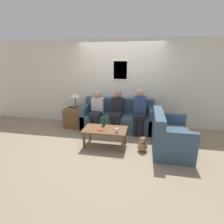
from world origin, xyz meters
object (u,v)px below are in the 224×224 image
at_px(person_left, 97,109).
at_px(teddy_bear, 143,145).
at_px(drinking_glass, 117,130).
at_px(person_right, 140,110).
at_px(couch_main, 118,119).
at_px(wine_bottle, 104,121).
at_px(couch_side, 169,137).
at_px(person_middle, 117,110).
at_px(coffee_table, 105,131).

height_order(person_left, teddy_bear, person_left).
relative_size(drinking_glass, person_right, 0.08).
height_order(couch_main, wine_bottle, couch_main).
height_order(couch_main, person_right, person_right).
relative_size(wine_bottle, drinking_glass, 3.00).
bearing_deg(couch_side, person_middle, 56.42).
bearing_deg(wine_bottle, couch_side, -3.97).
xyz_separation_m(coffee_table, person_middle, (0.11, 1.00, 0.26)).
height_order(couch_main, coffee_table, couch_main).
bearing_deg(person_middle, couch_side, -33.58).
height_order(wine_bottle, teddy_bear, wine_bottle).
bearing_deg(person_left, drinking_glass, -55.45).
relative_size(couch_side, person_left, 1.15).
bearing_deg(person_right, coffee_table, -127.51).
relative_size(couch_side, person_right, 1.06).
bearing_deg(coffee_table, couch_side, 4.01).
xyz_separation_m(couch_side, coffee_table, (-1.47, -0.10, 0.06)).
bearing_deg(person_middle, teddy_bear, -54.77).
bearing_deg(drinking_glass, couch_side, 12.40).
xyz_separation_m(person_middle, teddy_bear, (0.78, -1.10, -0.48)).
xyz_separation_m(couch_main, teddy_bear, (0.77, -1.26, -0.16)).
bearing_deg(coffee_table, drinking_glass, -26.89).
height_order(couch_main, person_middle, person_middle).
distance_m(coffee_table, teddy_bear, 0.92).
distance_m(coffee_table, wine_bottle, 0.28).
distance_m(couch_main, drinking_glass, 1.34).
bearing_deg(coffee_table, person_right, 52.49).
relative_size(couch_main, coffee_table, 2.03).
bearing_deg(teddy_bear, couch_side, 18.98).
distance_m(couch_main, coffee_table, 1.17).
distance_m(person_middle, person_right, 0.65).
height_order(couch_side, teddy_bear, couch_side).
height_order(coffee_table, drinking_glass, drinking_glass).
relative_size(person_right, teddy_bear, 3.57).
distance_m(wine_bottle, drinking_glass, 0.53).
distance_m(coffee_table, person_left, 1.12).
bearing_deg(person_middle, drinking_glass, -80.58).
height_order(drinking_glass, person_left, person_left).
bearing_deg(couch_main, person_left, -163.10).
height_order(coffee_table, person_middle, person_middle).
bearing_deg(person_middle, person_right, -1.61).
bearing_deg(drinking_glass, wine_bottle, 136.56).
height_order(person_right, teddy_bear, person_right).
bearing_deg(wine_bottle, person_right, 42.75).
bearing_deg(person_left, couch_side, -24.30).
xyz_separation_m(couch_side, person_right, (-0.71, 0.88, 0.35)).
bearing_deg(person_right, wine_bottle, -137.25).
relative_size(coffee_table, person_right, 0.83).
height_order(wine_bottle, person_right, person_right).
height_order(couch_side, drinking_glass, couch_side).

